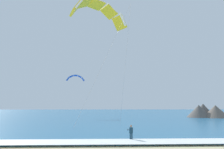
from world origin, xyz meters
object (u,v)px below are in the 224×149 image
kite_primary (98,10)px  kite_distant (75,77)px  kitesurfer (131,132)px  surfboard (131,141)px

kite_primary → kite_distant: bearing=101.5°
kitesurfer → kite_distant: size_ratio=0.31×
surfboard → kite_primary: 17.26m
kite_primary → kite_distant: kite_primary is taller
kite_distant → kitesurfer: bearing=-74.9°
surfboard → kitesurfer: bearing=113.9°
surfboard → kite_distant: size_ratio=0.27×
kitesurfer → kite_distant: bearing=105.1°
kitesurfer → surfboard: bearing=-66.1°
surfboard → kite_distant: bearing=105.1°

